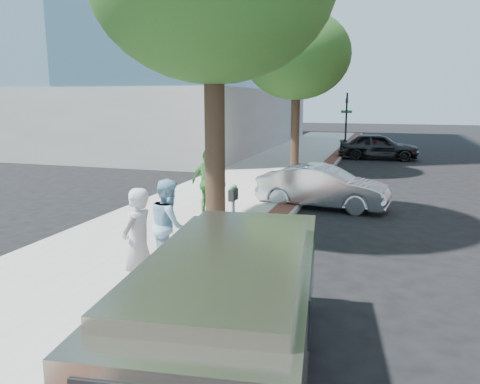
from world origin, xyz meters
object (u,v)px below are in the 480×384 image
at_px(person_gray, 137,245).
at_px(bg_car, 378,146).
at_px(person_officer, 169,225).
at_px(person_green, 209,183).
at_px(van, 234,306).
at_px(parking_meter, 233,205).
at_px(sedan_silver, 323,187).

relative_size(person_gray, bg_car, 0.42).
distance_m(person_officer, person_green, 4.22).
bearing_deg(van, parking_meter, 101.11).
distance_m(person_gray, sedan_silver, 8.46).
xyz_separation_m(person_gray, person_green, (-0.94, 5.55, 0.02)).
relative_size(sedan_silver, bg_car, 0.92).
xyz_separation_m(bg_car, van, (-1.09, -22.93, 0.20)).
bearing_deg(sedan_silver, van, -171.75).
bearing_deg(person_officer, parking_meter, -62.70).
distance_m(person_gray, person_officer, 1.42).
distance_m(person_green, sedan_silver, 3.91).
bearing_deg(person_green, bg_car, -90.23).
xyz_separation_m(parking_meter, person_green, (-1.66, 2.80, -0.10)).
height_order(person_gray, person_officer, person_gray).
bearing_deg(bg_car, van, 175.84).
xyz_separation_m(person_officer, van, (2.25, -2.82, -0.08)).
height_order(person_green, van, person_green).
height_order(person_officer, person_green, person_green).
height_order(parking_meter, person_gray, person_gray).
bearing_deg(parking_meter, van, -71.37).
height_order(person_gray, sedan_silver, person_gray).
xyz_separation_m(parking_meter, bg_car, (2.49, 18.77, -0.45)).
bearing_deg(van, person_officer, 121.01).
xyz_separation_m(sedan_silver, van, (0.26, -9.66, 0.28)).
height_order(person_green, bg_car, person_green).
bearing_deg(sedan_silver, bg_car, 0.93).
distance_m(person_gray, person_green, 5.63).
xyz_separation_m(person_green, bg_car, (4.15, 15.97, -0.35)).
distance_m(parking_meter, person_green, 3.26).
bearing_deg(person_green, sedan_silver, -121.71).
bearing_deg(person_gray, bg_car, 178.43).
bearing_deg(person_officer, person_green, -19.24).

